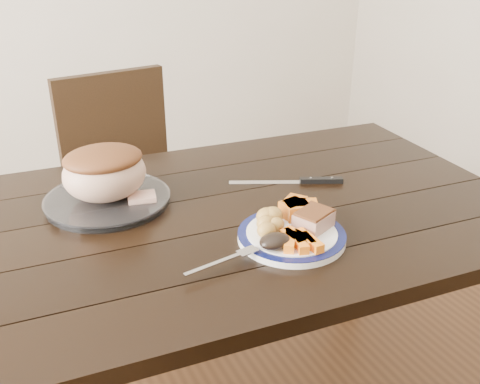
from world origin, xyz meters
name	(u,v)px	position (x,y,z in m)	size (l,w,h in m)	color
dining_table	(209,245)	(0.00, 0.00, 0.66)	(1.67, 1.03, 0.75)	black
chair_far	(129,185)	(-0.01, 0.74, 0.52)	(0.47, 0.48, 0.93)	black
dinner_plate	(291,236)	(0.12, -0.20, 0.76)	(0.25, 0.25, 0.02)	white
plate_rim	(292,233)	(0.12, -0.20, 0.77)	(0.25, 0.25, 0.02)	#0C113F
serving_platter	(108,201)	(-0.21, 0.16, 0.76)	(0.31, 0.31, 0.02)	white
pork_slice	(314,220)	(0.18, -0.21, 0.79)	(0.08, 0.07, 0.04)	tan
roasted_potatoes	(269,221)	(0.08, -0.17, 0.79)	(0.09, 0.09, 0.04)	gold
carrot_batons	(299,240)	(0.11, -0.26, 0.78)	(0.08, 0.11, 0.02)	orange
pumpkin_wedges	(298,209)	(0.17, -0.14, 0.79)	(0.09, 0.09, 0.04)	orange
dark_mushroom	(275,241)	(0.05, -0.24, 0.79)	(0.07, 0.05, 0.03)	black
fork	(227,260)	(-0.06, -0.24, 0.77)	(0.18, 0.04, 0.00)	silver
roast_joint	(105,174)	(-0.21, 0.16, 0.83)	(0.21, 0.18, 0.14)	tan
cut_slice	(142,198)	(-0.14, 0.11, 0.78)	(0.07, 0.06, 0.02)	tan
carving_knife	(307,181)	(0.32, 0.04, 0.76)	(0.30, 0.16, 0.01)	silver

